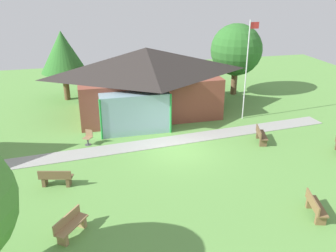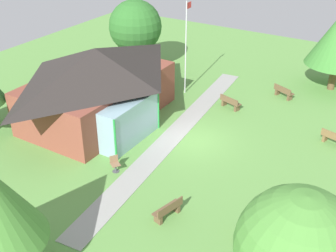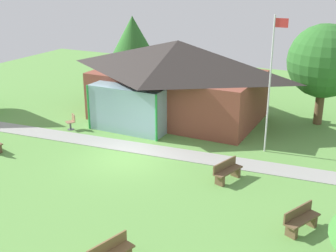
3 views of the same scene
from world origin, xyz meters
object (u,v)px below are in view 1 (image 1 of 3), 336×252
Objects in this scene: flagpole at (247,67)px; patio_chair_west at (88,138)px; tree_behind_pavilion_left at (62,52)px; bench_front_left at (71,226)px; bench_mid_left at (56,178)px; bench_mid_right at (261,136)px; tree_behind_pavilion_right at (236,50)px; bench_front_right at (315,207)px; pavilion at (146,80)px.

flagpole reaches higher than patio_chair_west.
flagpole reaches higher than tree_behind_pavilion_left.
bench_mid_left is (-0.65, 3.68, 0.00)m from bench_front_left.
bench_mid_right is 0.28× the size of tree_behind_pavilion_right.
patio_chair_west is (-8.51, 8.99, 0.01)m from bench_front_right.
bench_front_left is at bearing -130.86° from tree_behind_pavilion_right.
bench_front_right is at bearing -11.23° from bench_mid_left.
patio_chair_west is at bearing -81.94° from tree_behind_pavilion_left.
patio_chair_west reaches higher than bench_front_right.
tree_behind_pavilion_right is at bearing -176.69° from bench_mid_right.
bench_front_right is at bearing -72.22° from pavilion.
patio_chair_west is (0.96, 7.87, 0.01)m from bench_front_left.
patio_chair_west is at bearing -134.00° from pavilion.
bench_mid_left is at bearing -124.32° from pavilion.
patio_chair_west is (-4.22, -4.37, -1.95)m from pavilion.
bench_front_left is at bearing -112.96° from pavilion.
bench_front_left and bench_mid_right have the same top height.
tree_behind_pavilion_right is (12.88, 14.89, 3.18)m from bench_front_left.
tree_behind_pavilion_right reaches higher than bench_front_left.
bench_front_left is 7.93m from patio_chair_west.
tree_behind_pavilion_left is at bearing 102.55° from bench_mid_left.
tree_behind_pavilion_left is (-5.47, 4.41, 1.33)m from pavilion.
flagpole is 10.91m from patio_chair_west.
bench_mid_right is 0.30× the size of tree_behind_pavilion_left.
tree_behind_pavilion_right is 13.28m from tree_behind_pavilion_left.
bench_mid_left is at bearing -62.34° from bench_mid_right.
bench_front_left is 0.26× the size of tree_behind_pavilion_right.
flagpole reaches higher than bench_front_left.
flagpole is 5.56m from tree_behind_pavilion_right.
bench_mid_right is at bearing -103.76° from tree_behind_pavilion_right.
pavilion reaches higher than patio_chair_west.
bench_mid_right is at bearing -173.73° from bench_front_right.
tree_behind_pavilion_right is (2.23, 9.09, 3.18)m from bench_mid_right.
pavilion is 13.44m from bench_front_left.
flagpole is 1.23× the size of tree_behind_pavilion_left.
patio_chair_west reaches higher than bench_mid_right.
tree_behind_pavilion_left is (-0.28, 16.65, 3.29)m from bench_front_left.
patio_chair_west is at bearing -149.65° from bench_front_left.
flagpole reaches higher than tree_behind_pavilion_right.
tree_behind_pavilion_right reaches higher than patio_chair_west.
bench_mid_right is 7.03m from bench_front_right.
pavilion is at bearing -38.92° from tree_behind_pavilion_left.
bench_front_left is 0.28× the size of tree_behind_pavilion_left.
bench_front_right is 12.38m from patio_chair_west.
bench_front_right is at bearing -102.02° from tree_behind_pavilion_right.
tree_behind_pavilion_left reaches higher than bench_front_left.
bench_front_left is 19.94m from tree_behind_pavilion_right.
bench_front_left is (-11.28, -9.57, -3.13)m from flagpole.
tree_behind_pavilion_right reaches higher than pavilion.
tree_behind_pavilion_left is at bearing 148.49° from flagpole.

